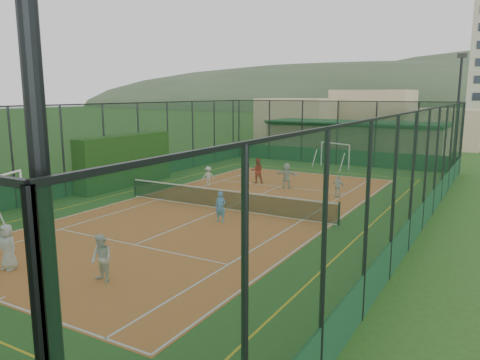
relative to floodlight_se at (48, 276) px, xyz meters
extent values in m
plane|color=#284E1A|center=(-8.60, 16.60, -4.12)|extent=(300.00, 300.00, 0.00)
cube|color=#C6612C|center=(-8.60, 16.60, -4.12)|extent=(11.17, 23.97, 0.01)
cube|color=black|center=(-16.90, 18.57, -2.56)|extent=(1.07, 7.14, 3.12)
imported|color=silver|center=(-10.40, 6.32, -3.36)|extent=(0.76, 0.51, 1.50)
imported|color=#5297E9|center=(-7.51, 14.52, -3.44)|extent=(0.54, 0.40, 1.35)
imported|color=silver|center=(-7.03, 7.09, -3.39)|extent=(0.80, 0.68, 1.46)
imported|color=silver|center=(-12.52, 21.05, -3.51)|extent=(0.88, 0.84, 1.20)
imported|color=silver|center=(-4.59, 21.84, -3.51)|extent=(0.73, 0.36, 1.21)
imported|color=silver|center=(-8.11, 22.88, -3.36)|extent=(1.41, 0.49, 1.51)
imported|color=#AB1212|center=(-10.35, 23.36, -3.33)|extent=(0.97, 0.92, 1.58)
sphere|color=#CCE033|center=(-6.80, 18.64, -4.08)|extent=(0.07, 0.07, 0.07)
sphere|color=#CCE033|center=(-6.91, 18.74, -4.08)|extent=(0.07, 0.07, 0.07)
sphere|color=#CCE033|center=(-5.99, 17.95, -4.08)|extent=(0.07, 0.07, 0.07)
sphere|color=#CCE033|center=(-9.72, 17.30, -4.08)|extent=(0.07, 0.07, 0.07)
sphere|color=#CCE033|center=(-7.74, 17.43, -4.08)|extent=(0.07, 0.07, 0.07)
sphere|color=#CCE033|center=(-8.65, 17.97, -4.08)|extent=(0.07, 0.07, 0.07)
camera|label=1|loc=(3.18, -2.37, 1.48)|focal=35.00mm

